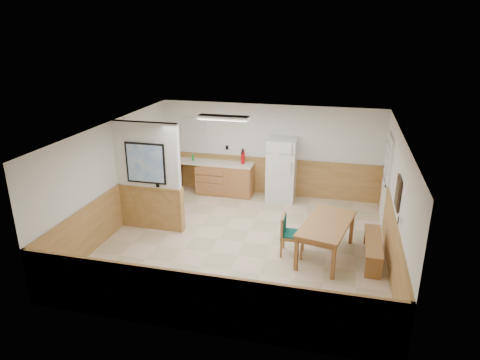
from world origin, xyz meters
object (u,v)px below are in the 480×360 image
(fire_extinguisher, at_px, (243,157))
(soap_bottle, at_px, (193,157))
(refrigerator, at_px, (281,170))
(dining_bench, at_px, (373,245))
(dining_table, at_px, (327,227))
(dining_chair, at_px, (288,232))

(fire_extinguisher, height_order, soap_bottle, fire_extinguisher)
(refrigerator, xyz_separation_m, soap_bottle, (-2.49, 0.04, 0.15))
(dining_bench, distance_m, soap_bottle, 5.55)
(dining_table, relative_size, fire_extinguisher, 4.30)
(dining_chair, relative_size, soap_bottle, 4.46)
(refrigerator, height_order, dining_chair, refrigerator)
(dining_table, distance_m, dining_bench, 0.98)
(refrigerator, distance_m, soap_bottle, 2.49)
(dining_chair, distance_m, soap_bottle, 4.27)
(dining_table, height_order, dining_bench, dining_table)
(dining_bench, distance_m, dining_chair, 1.69)
(refrigerator, bearing_deg, dining_table, -65.06)
(fire_extinguisher, bearing_deg, refrigerator, -17.48)
(dining_bench, xyz_separation_m, soap_bottle, (-4.76, 2.77, 0.66))
(dining_bench, height_order, dining_chair, dining_chair)
(refrigerator, height_order, dining_bench, refrigerator)
(dining_chair, bearing_deg, refrigerator, 100.83)
(dining_table, height_order, soap_bottle, soap_bottle)
(dining_bench, height_order, soap_bottle, soap_bottle)
(fire_extinguisher, distance_m, soap_bottle, 1.42)
(dining_chair, bearing_deg, soap_bottle, 135.79)
(dining_table, distance_m, soap_bottle, 4.78)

